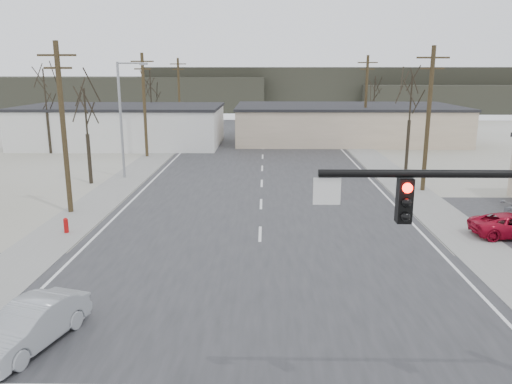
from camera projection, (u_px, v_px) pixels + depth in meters
ground at (258, 304)px, 18.32m from camera, size 140.00×140.00×0.00m
main_road at (261, 200)px, 32.89m from camera, size 18.00×110.00×0.05m
cross_road at (258, 304)px, 18.32m from camera, size 90.00×10.00×0.04m
sidewalk_left at (123, 183)px, 37.93m from camera, size 3.00×90.00×0.06m
sidewalk_right at (402, 184)px, 37.55m from camera, size 3.00×90.00×0.06m
fire_hydrant at (66, 225)px, 26.17m from camera, size 0.24×0.24×0.87m
building_left_far at (123, 125)px, 56.92m from camera, size 22.30×12.30×4.50m
building_right_far at (346, 123)px, 60.37m from camera, size 26.30×14.30×4.30m
upole_left_b at (63, 126)px, 28.94m from camera, size 2.20×0.30×10.00m
upole_left_c at (144, 104)px, 48.37m from camera, size 2.20×0.30×10.00m
upole_left_d at (179, 94)px, 67.79m from camera, size 2.20×0.30×10.00m
upole_right_a at (428, 117)px, 34.36m from camera, size 2.20×0.30×10.00m
upole_right_b at (366, 99)px, 55.73m from camera, size 2.20×0.30×10.00m
streetlight_main at (123, 114)px, 38.67m from camera, size 2.40×0.25×9.00m
tree_left_near at (86, 114)px, 36.74m from camera, size 3.30×3.30×7.35m
tree_right_mid at (411, 100)px, 41.94m from camera, size 3.74×3.74×8.33m
tree_left_far at (151, 88)px, 61.76m from camera, size 3.96×3.96×8.82m
tree_right_far at (375, 92)px, 67.23m from camera, size 3.52×3.52×7.84m
tree_left_mid at (45, 92)px, 50.25m from camera, size 3.96×3.96×8.82m
hill_left at (102, 94)px, 107.47m from camera, size 70.00×18.00×7.00m
hill_center at (332, 88)px, 110.22m from camera, size 80.00×18.00×9.00m
hill_right at (503, 98)px, 104.19m from camera, size 60.00×18.00×5.50m
sedan_crossing at (31, 325)px, 15.36m from camera, size 2.60×4.44×1.38m
car_far_a at (297, 131)px, 62.69m from camera, size 2.39×5.79×1.68m
car_far_b at (253, 128)px, 67.77m from camera, size 2.29×4.24×1.37m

